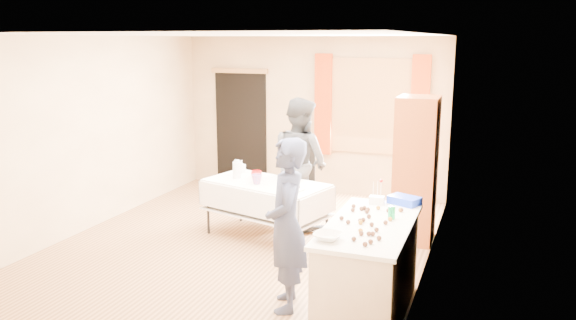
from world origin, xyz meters
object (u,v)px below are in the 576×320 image
at_px(cabinet, 416,170).
at_px(chair, 298,196).
at_px(party_table, 266,205).
at_px(woman, 300,163).
at_px(girl, 286,225).
at_px(counter, 369,270).

relative_size(cabinet, chair, 1.72).
bearing_deg(party_table, woman, 83.92).
bearing_deg(cabinet, girl, -110.63).
distance_m(cabinet, woman, 1.57).
bearing_deg(counter, party_table, 136.29).
height_order(party_table, girl, girl).
bearing_deg(girl, counter, 77.92).
distance_m(counter, girl, 0.87).
height_order(girl, woman, woman).
bearing_deg(party_table, cabinet, 33.01).
relative_size(chair, woman, 0.61).
bearing_deg(girl, party_table, -171.66).
height_order(cabinet, girl, cabinet).
distance_m(party_table, chair, 0.96).
bearing_deg(woman, girl, 134.34).
bearing_deg(party_table, chair, 99.15).
relative_size(party_table, woman, 0.99).
relative_size(chair, girl, 0.65).
relative_size(cabinet, party_table, 1.05).
bearing_deg(counter, cabinet, 87.42).
height_order(counter, girl, girl).
bearing_deg(cabinet, counter, -92.58).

